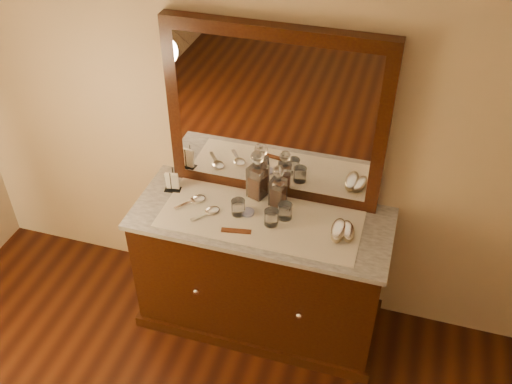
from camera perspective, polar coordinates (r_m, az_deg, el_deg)
dresser_cabinet at (r=3.45m, az=0.48°, el=-8.04°), size 1.40×0.55×0.82m
dresser_plinth at (r=3.72m, az=0.45°, el=-11.98°), size 1.46×0.59×0.08m
knob_left at (r=3.31m, az=-6.00°, el=-9.85°), size 0.04×0.04×0.04m
knob_right at (r=3.18m, az=4.31°, el=-12.19°), size 0.04×0.04×0.04m
marble_top at (r=3.15m, az=0.52°, el=-2.70°), size 1.44×0.59×0.03m
mirror_frame at (r=3.04m, az=1.89°, el=7.58°), size 1.20×0.08×1.00m
mirror_glass at (r=3.01m, az=1.72°, el=7.26°), size 1.06×0.01×0.86m
lace_runner at (r=3.13m, az=0.42°, el=-2.70°), size 1.10×0.45×0.00m
pin_dish at (r=3.15m, az=-0.87°, el=-2.03°), size 0.09×0.09×0.01m
comb at (r=3.05m, az=-1.99°, el=-3.90°), size 0.16×0.06×0.01m
napkin_rack at (r=3.33m, az=-8.37°, el=0.98°), size 0.10×0.07×0.14m
decanter_left at (r=3.21m, az=0.14°, el=1.30°), size 0.12×0.12×0.31m
decanter_right at (r=3.16m, az=2.20°, el=0.23°), size 0.09×0.09×0.26m
brush_near at (r=3.05m, az=8.23°, el=-3.82°), size 0.08×0.18×0.05m
brush_far at (r=3.05m, az=9.15°, el=-3.90°), size 0.10×0.17×0.04m
hand_mirror_outer at (r=3.25m, az=-6.12°, el=-0.81°), size 0.16×0.18×0.02m
hand_mirror_inner at (r=3.17m, az=-4.63°, el=-1.96°), size 0.14×0.17×0.02m
tumblers at (r=3.10m, az=0.89°, el=-2.00°), size 0.33×0.15×0.09m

